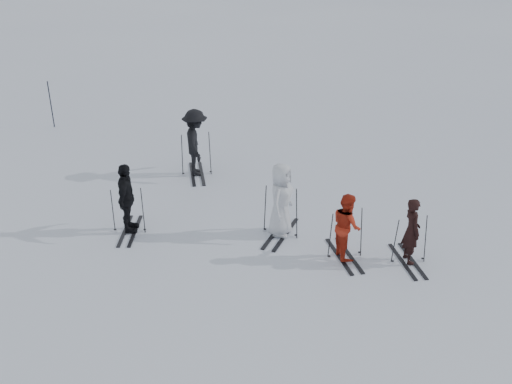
# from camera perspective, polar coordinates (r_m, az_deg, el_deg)

# --- Properties ---
(ground) EXTENTS (120.00, 120.00, 0.00)m
(ground) POSITION_cam_1_polar(r_m,az_deg,el_deg) (13.31, 1.30, -5.66)
(ground) COLOR silver
(ground) RESTS_ON ground
(skier_near_dark) EXTENTS (0.44, 0.60, 1.52)m
(skier_near_dark) POSITION_cam_1_polar(r_m,az_deg,el_deg) (12.89, 15.28, -3.86)
(skier_near_dark) COLOR black
(skier_near_dark) RESTS_ON ground
(skier_red) EXTENTS (0.63, 0.78, 1.52)m
(skier_red) POSITION_cam_1_polar(r_m,az_deg,el_deg) (12.79, 9.04, -3.45)
(skier_red) COLOR #AE2613
(skier_red) RESTS_ON ground
(skier_grey) EXTENTS (1.00, 1.05, 1.81)m
(skier_grey) POSITION_cam_1_polar(r_m,az_deg,el_deg) (13.48, 2.51, -0.87)
(skier_grey) COLOR silver
(skier_grey) RESTS_ON ground
(skier_uphill_left) EXTENTS (0.71, 1.10, 1.74)m
(skier_uphill_left) POSITION_cam_1_polar(r_m,az_deg,el_deg) (13.95, -12.81, -0.73)
(skier_uphill_left) COLOR black
(skier_uphill_left) RESTS_ON ground
(skier_uphill_far) EXTENTS (0.91, 1.37, 1.98)m
(skier_uphill_far) POSITION_cam_1_polar(r_m,az_deg,el_deg) (16.86, -6.06, 4.87)
(skier_uphill_far) COLOR black
(skier_uphill_far) RESTS_ON ground
(skis_near_dark) EXTENTS (1.68, 1.06, 1.15)m
(skis_near_dark) POSITION_cam_1_polar(r_m,az_deg,el_deg) (12.98, 15.18, -4.58)
(skis_near_dark) COLOR black
(skis_near_dark) RESTS_ON ground
(skis_red) EXTENTS (1.70, 0.98, 1.20)m
(skis_red) POSITION_cam_1_polar(r_m,az_deg,el_deg) (12.87, 8.99, -4.08)
(skis_red) COLOR black
(skis_red) RESTS_ON ground
(skis_grey) EXTENTS (1.98, 1.86, 1.30)m
(skis_grey) POSITION_cam_1_polar(r_m,az_deg,el_deg) (13.60, 2.49, -1.83)
(skis_grey) COLOR black
(skis_grey) RESTS_ON ground
(skis_uphill_left) EXTENTS (1.81, 1.31, 1.19)m
(skis_uphill_left) POSITION_cam_1_polar(r_m,az_deg,el_deg) (14.07, -12.70, -1.74)
(skis_uphill_left) COLOR black
(skis_uphill_left) RESTS_ON ground
(skis_uphill_far) EXTENTS (1.96, 1.23, 1.34)m
(skis_uphill_far) POSITION_cam_1_polar(r_m,az_deg,el_deg) (16.98, -6.01, 3.86)
(skis_uphill_far) COLOR black
(skis_uphill_far) RESTS_ON ground
(piste_marker) EXTENTS (0.04, 0.04, 1.71)m
(piste_marker) POSITION_cam_1_polar(r_m,az_deg,el_deg) (22.27, -19.83, 8.25)
(piste_marker) COLOR black
(piste_marker) RESTS_ON ground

